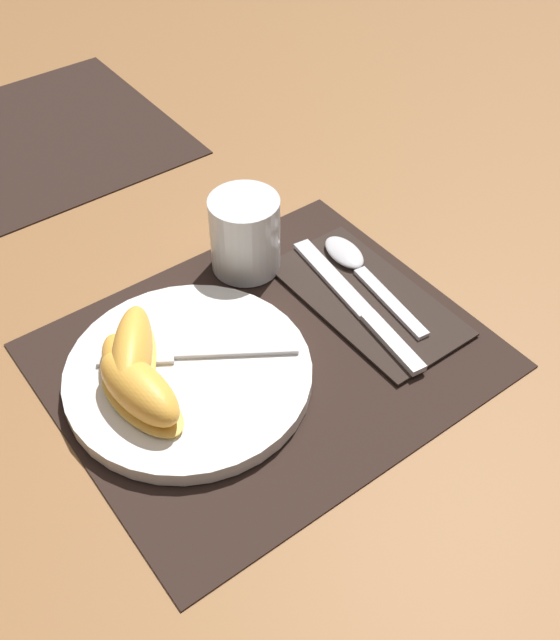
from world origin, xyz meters
TOP-DOWN VIEW (x-y plane):
  - ground_plane at (0.00, 0.00)m, footprint 3.00×3.00m
  - placemat at (0.00, 0.00)m, footprint 0.41×0.34m
  - placemat_far at (-0.05, 0.51)m, footprint 0.41×0.34m
  - plate at (-0.08, 0.02)m, footprint 0.24×0.24m
  - juice_glass at (0.06, 0.12)m, footprint 0.08×0.08m
  - napkin at (0.13, 0.00)m, footprint 0.11×0.22m
  - knife at (0.11, -0.01)m, footprint 0.05×0.23m
  - spoon at (0.15, 0.04)m, footprint 0.05×0.18m
  - fork at (-0.07, 0.04)m, footprint 0.17×0.12m
  - citrus_wedge_0 at (-0.12, 0.05)m, footprint 0.10×0.12m
  - citrus_wedge_1 at (-0.13, 0.03)m, footprint 0.06×0.12m
  - citrus_wedge_2 at (-0.14, 0.01)m, footprint 0.06×0.11m

SIDE VIEW (x-z plane):
  - ground_plane at x=0.00m, z-range 0.00..0.00m
  - placemat at x=0.00m, z-range 0.00..0.00m
  - placemat_far at x=-0.05m, z-range 0.00..0.00m
  - napkin at x=0.13m, z-range 0.00..0.01m
  - knife at x=0.11m, z-range 0.01..0.01m
  - spoon at x=0.15m, z-range 0.01..0.02m
  - plate at x=-0.08m, z-range 0.00..0.02m
  - fork at x=-0.07m, z-range 0.02..0.03m
  - citrus_wedge_1 at x=-0.13m, z-range 0.02..0.05m
  - citrus_wedge_2 at x=-0.14m, z-range 0.02..0.06m
  - citrus_wedge_0 at x=-0.12m, z-range 0.02..0.06m
  - juice_glass at x=0.06m, z-range 0.00..0.09m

